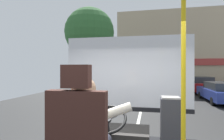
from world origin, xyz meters
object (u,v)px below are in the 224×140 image
object	(u,v)px
fare_box	(170,132)
parked_car_red	(200,84)
steering_console	(112,140)
handrail_pole	(183,102)
parked_car_black	(185,80)
bus_driver	(86,130)
parked_car_blue	(220,92)

from	to	relation	value
fare_box	parked_car_red	size ratio (longest dim) A/B	0.22
steering_console	handrail_pole	world-z (taller)	handrail_pole
handrail_pole	parked_car_red	distance (m)	15.98
parked_car_black	handrail_pole	bearing A→B (deg)	-99.79
parked_car_red	parked_car_black	size ratio (longest dim) A/B	0.99
bus_driver	fare_box	size ratio (longest dim) A/B	0.86
steering_console	fare_box	world-z (taller)	fare_box
bus_driver	handrail_pole	xyz separation A→B (m)	(0.87, 0.29, 0.23)
bus_driver	parked_car_red	size ratio (longest dim) A/B	0.19
handrail_pole	bus_driver	bearing A→B (deg)	-161.54
steering_console	parked_car_red	bearing A→B (deg)	71.67
parked_car_red	parked_car_black	bearing A→B (deg)	92.14
steering_console	fare_box	size ratio (longest dim) A/B	1.19
steering_console	parked_car_black	xyz separation A→B (m)	(4.59, 20.69, -0.27)
fare_box	parked_car_red	xyz separation A→B (m)	(3.99, 14.71, -0.49)
parked_car_black	parked_car_blue	bearing A→B (deg)	-88.66
bus_driver	steering_console	bearing A→B (deg)	90.00
parked_car_red	parked_car_black	distance (m)	6.14
parked_car_black	parked_car_red	bearing A→B (deg)	-87.86
bus_driver	parked_car_blue	bearing A→B (deg)	66.40
bus_driver	parked_car_red	distance (m)	16.48
fare_box	steering_console	bearing A→B (deg)	169.39
parked_car_blue	parked_car_red	distance (m)	4.65
handrail_pole	parked_car_black	world-z (taller)	handrail_pole
handrail_pole	parked_car_red	bearing A→B (deg)	75.64
steering_console	handrail_pole	distance (m)	1.46
parked_car_blue	bus_driver	bearing A→B (deg)	-113.60
fare_box	parked_car_red	distance (m)	15.25
bus_driver	handrail_pole	size ratio (longest dim) A/B	0.41
fare_box	parked_car_blue	xyz separation A→B (m)	(4.02, 10.06, -0.57)
bus_driver	parked_car_red	xyz separation A→B (m)	(4.82, 15.74, -0.78)
fare_box	parked_car_black	bearing A→B (deg)	79.76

